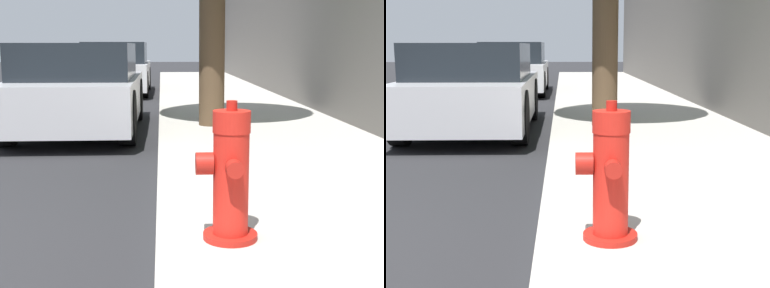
{
  "view_description": "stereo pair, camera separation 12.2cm",
  "coord_description": "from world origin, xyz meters",
  "views": [
    {
      "loc": [
        1.91,
        -2.85,
        1.26
      ],
      "look_at": [
        2.15,
        1.29,
        0.5
      ],
      "focal_mm": 50.0,
      "sensor_mm": 36.0,
      "label": 1
    },
    {
      "loc": [
        2.03,
        -2.86,
        1.26
      ],
      "look_at": [
        2.15,
        1.29,
        0.5
      ],
      "focal_mm": 50.0,
      "sensor_mm": 36.0,
      "label": 2
    }
  ],
  "objects": [
    {
      "name": "parked_car_near",
      "position": [
        0.71,
        5.11,
        0.64
      ],
      "size": [
        1.73,
        3.87,
        1.3
      ],
      "color": "#B7B7BC",
      "rests_on": "ground_plane"
    },
    {
      "name": "fire_hydrant",
      "position": [
        2.3,
        0.09,
        0.53
      ],
      "size": [
        0.36,
        0.37,
        0.8
      ],
      "color": "red",
      "rests_on": "sidewalk_slab"
    },
    {
      "name": "parked_car_mid",
      "position": [
        0.73,
        11.58,
        0.66
      ],
      "size": [
        1.73,
        4.08,
        1.35
      ],
      "color": "silver",
      "rests_on": "ground_plane"
    }
  ]
}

